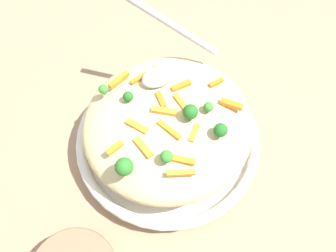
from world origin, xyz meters
The scene contains 27 objects.
ground_plane centered at (0.00, 0.00, 0.00)m, with size 2.40×2.40×0.00m, color #9E7F60.
serving_bowl centered at (0.00, 0.00, 0.02)m, with size 0.33×0.33×0.04m.
pasta_mound centered at (0.00, 0.00, 0.08)m, with size 0.29×0.28×0.09m, color #DBC689.
carrot_piece_0 centered at (0.02, 0.08, 0.12)m, with size 0.03×0.01×0.01m, color orange.
carrot_piece_1 centered at (0.01, 0.00, 0.13)m, with size 0.04×0.01×0.01m, color orange.
carrot_piece_2 centered at (-0.02, -0.08, 0.12)m, with size 0.03×0.01×0.01m, color orange.
carrot_piece_3 centered at (-0.03, 0.00, 0.13)m, with size 0.04×0.01×0.01m, color orange.
carrot_piece_4 centered at (0.06, 0.04, 0.12)m, with size 0.04×0.01×0.01m, color orange.
carrot_piece_5 centered at (0.04, -0.10, 0.12)m, with size 0.04×0.01×0.01m, color orange.
carrot_piece_6 centered at (0.03, 0.10, 0.12)m, with size 0.04×0.01×0.01m, color orange.
carrot_piece_7 centered at (0.00, -0.02, 0.13)m, with size 0.03×0.01×0.01m, color orange.
carrot_piece_8 centered at (-0.04, -0.03, 0.13)m, with size 0.03×0.01×0.01m, color orange.
carrot_piece_9 centered at (0.06, 0.00, 0.13)m, with size 0.04×0.01×0.01m, color orange.
carrot_piece_10 centered at (-0.10, -0.01, 0.12)m, with size 0.03×0.01×0.01m, color orange.
carrot_piece_11 centered at (0.10, 0.02, 0.12)m, with size 0.03×0.01×0.01m, color orange.
carrot_piece_12 centered at (0.01, -0.08, 0.12)m, with size 0.04×0.01×0.01m, color orange.
carrot_piece_13 centered at (-0.02, 0.05, 0.12)m, with size 0.03×0.01×0.01m, color orange.
carrot_piece_14 centered at (-0.10, 0.04, 0.12)m, with size 0.04×0.01×0.01m, color orange.
carrot_piece_15 centered at (0.02, 0.03, 0.13)m, with size 0.04×0.01×0.01m, color orange.
broccoli_floret_0 centered at (-0.05, 0.07, 0.13)m, with size 0.02×0.02×0.03m.
broccoli_floret_1 centered at (0.04, 0.07, 0.13)m, with size 0.02×0.02×0.02m.
broccoli_floret_2 centered at (0.04, -0.05, 0.13)m, with size 0.02×0.02×0.02m.
broccoli_floret_3 centered at (0.10, 0.06, 0.14)m, with size 0.03×0.03×0.03m.
broccoli_floret_4 centered at (-0.02, 0.03, 0.14)m, with size 0.02×0.02×0.03m.
broccoli_floret_5 centered at (-0.06, 0.03, 0.14)m, with size 0.02×0.02×0.02m.
broccoli_floret_6 centered at (0.07, -0.08, 0.13)m, with size 0.02×0.02×0.02m.
serving_spoon centered at (-0.04, -0.08, 0.15)m, with size 0.15×0.14×0.10m.
Camera 1 is at (0.14, 0.25, 0.60)m, focal length 37.29 mm.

